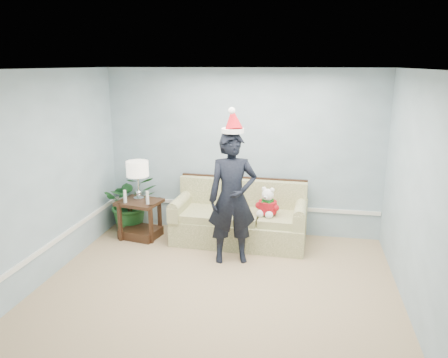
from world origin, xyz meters
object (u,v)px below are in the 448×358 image
object	(u,v)px
side_table	(140,223)
houseplant	(131,202)
table_lamp	(138,170)
sofa	(240,220)
teddy_bear	(268,205)
man	(232,198)

from	to	relation	value
side_table	houseplant	size ratio (longest dim) A/B	0.76
table_lamp	side_table	bearing A→B (deg)	-65.52
sofa	side_table	xyz separation A→B (m)	(-1.62, -0.16, -0.10)
teddy_bear	sofa	bearing A→B (deg)	175.85
houseplant	man	xyz separation A→B (m)	(1.90, -0.89, 0.45)
houseplant	table_lamp	bearing A→B (deg)	-44.83
side_table	teddy_bear	size ratio (longest dim) A/B	1.63
sofa	side_table	world-z (taller)	sofa
houseplant	man	bearing A→B (deg)	-25.21
houseplant	side_table	bearing A→B (deg)	-48.35
side_table	teddy_bear	bearing A→B (deg)	0.04
houseplant	man	world-z (taller)	man
side_table	table_lamp	size ratio (longest dim) A/B	1.16
table_lamp	houseplant	world-z (taller)	table_lamp
man	teddy_bear	size ratio (longest dim) A/B	4.12
table_lamp	houseplant	xyz separation A→B (m)	(-0.25, 0.25, -0.62)
man	teddy_bear	bearing A→B (deg)	36.61
table_lamp	man	xyz separation A→B (m)	(1.65, -0.65, -0.17)
table_lamp	man	distance (m)	1.78
side_table	teddy_bear	world-z (taller)	teddy_bear
side_table	table_lamp	distance (m)	0.87
sofa	teddy_bear	xyz separation A→B (m)	(0.45, -0.16, 0.33)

